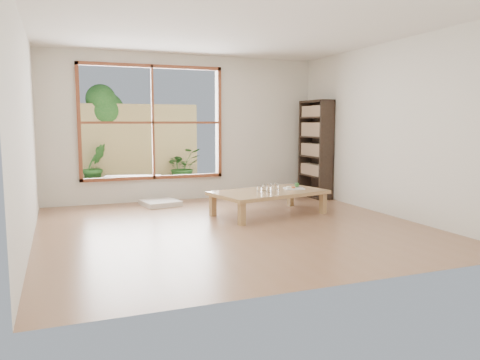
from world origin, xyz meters
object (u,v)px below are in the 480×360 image
at_px(food_tray, 294,187).
at_px(bookshelf, 316,149).
at_px(low_table, 269,194).
at_px(garden_bench, 133,179).

bearing_deg(food_tray, bookshelf, 59.60).
height_order(low_table, food_tray, food_tray).
bearing_deg(food_tray, garden_bench, 137.75).
bearing_deg(garden_bench, bookshelf, -9.03).
bearing_deg(low_table, food_tray, -6.12).
relative_size(low_table, garden_bench, 1.66).
distance_m(bookshelf, food_tray, 1.69).
relative_size(low_table, food_tray, 5.58).
bearing_deg(low_table, bookshelf, 26.65).
xyz_separation_m(low_table, garden_bench, (-1.62, 2.88, -0.02)).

